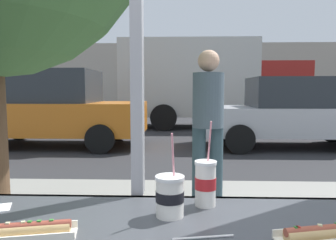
{
  "coord_description": "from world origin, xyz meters",
  "views": [
    {
      "loc": [
        0.18,
        -1.3,
        1.38
      ],
      "look_at": [
        0.03,
        3.04,
        0.97
      ],
      "focal_mm": 34.53,
      "sensor_mm": 36.0,
      "label": 1
    }
  ],
  "objects_px": {
    "soda_cup_left": "(170,195)",
    "soda_cup_right": "(205,183)",
    "hotdog_tray_near": "(318,235)",
    "pedestrian": "(208,118)",
    "parked_car_orange": "(53,108)",
    "box_truck": "(207,82)",
    "hotdog_tray_far": "(36,230)",
    "parked_car_silver": "(294,112)"
  },
  "relations": [
    {
      "from": "soda_cup_left",
      "to": "soda_cup_right",
      "type": "relative_size",
      "value": 0.91
    },
    {
      "from": "soda_cup_right",
      "to": "hotdog_tray_near",
      "type": "distance_m",
      "value": 0.43
    },
    {
      "from": "soda_cup_right",
      "to": "pedestrian",
      "type": "distance_m",
      "value": 2.1
    },
    {
      "from": "pedestrian",
      "to": "parked_car_orange",
      "type": "bearing_deg",
      "value": 127.32
    },
    {
      "from": "hotdog_tray_near",
      "to": "box_truck",
      "type": "distance_m",
      "value": 11.03
    },
    {
      "from": "soda_cup_right",
      "to": "hotdog_tray_far",
      "type": "height_order",
      "value": "soda_cup_right"
    },
    {
      "from": "box_truck",
      "to": "parked_car_orange",
      "type": "bearing_deg",
      "value": -134.72
    },
    {
      "from": "soda_cup_right",
      "to": "hotdog_tray_far",
      "type": "relative_size",
      "value": 1.31
    },
    {
      "from": "parked_car_orange",
      "to": "pedestrian",
      "type": "xyz_separation_m",
      "value": [
        3.4,
        -4.46,
        0.16
      ]
    },
    {
      "from": "soda_cup_right",
      "to": "pedestrian",
      "type": "xyz_separation_m",
      "value": [
        0.19,
        2.09,
        0.07
      ]
    },
    {
      "from": "hotdog_tray_near",
      "to": "parked_car_orange",
      "type": "relative_size",
      "value": 0.06
    },
    {
      "from": "box_truck",
      "to": "pedestrian",
      "type": "distance_m",
      "value": 8.65
    },
    {
      "from": "soda_cup_right",
      "to": "pedestrian",
      "type": "relative_size",
      "value": 0.2
    },
    {
      "from": "soda_cup_right",
      "to": "hotdog_tray_near",
      "type": "relative_size",
      "value": 1.29
    },
    {
      "from": "soda_cup_left",
      "to": "hotdog_tray_far",
      "type": "height_order",
      "value": "soda_cup_left"
    },
    {
      "from": "soda_cup_left",
      "to": "pedestrian",
      "type": "distance_m",
      "value": 2.23
    },
    {
      "from": "soda_cup_right",
      "to": "parked_car_silver",
      "type": "distance_m",
      "value": 7.07
    },
    {
      "from": "soda_cup_right",
      "to": "box_truck",
      "type": "bearing_deg",
      "value": 85.26
    },
    {
      "from": "soda_cup_right",
      "to": "box_truck",
      "type": "relative_size",
      "value": 0.05
    },
    {
      "from": "hotdog_tray_near",
      "to": "parked_car_orange",
      "type": "xyz_separation_m",
      "value": [
        -3.52,
        6.85,
        -0.03
      ]
    },
    {
      "from": "hotdog_tray_near",
      "to": "pedestrian",
      "type": "distance_m",
      "value": 2.39
    },
    {
      "from": "parked_car_orange",
      "to": "parked_car_silver",
      "type": "xyz_separation_m",
      "value": [
        5.84,
        -0.0,
        -0.08
      ]
    },
    {
      "from": "pedestrian",
      "to": "parked_car_silver",
      "type": "bearing_deg",
      "value": 61.35
    },
    {
      "from": "hotdog_tray_far",
      "to": "soda_cup_left",
      "type": "bearing_deg",
      "value": 24.37
    },
    {
      "from": "soda_cup_left",
      "to": "parked_car_orange",
      "type": "height_order",
      "value": "parked_car_orange"
    },
    {
      "from": "pedestrian",
      "to": "hotdog_tray_far",
      "type": "bearing_deg",
      "value": -107.03
    },
    {
      "from": "box_truck",
      "to": "soda_cup_left",
      "type": "bearing_deg",
      "value": -95.4
    },
    {
      "from": "parked_car_orange",
      "to": "soda_cup_left",
      "type": "bearing_deg",
      "value": -65.24
    },
    {
      "from": "hotdog_tray_near",
      "to": "parked_car_silver",
      "type": "height_order",
      "value": "parked_car_silver"
    },
    {
      "from": "parked_car_silver",
      "to": "box_truck",
      "type": "relative_size",
      "value": 0.68
    },
    {
      "from": "soda_cup_left",
      "to": "hotdog_tray_far",
      "type": "bearing_deg",
      "value": -155.63
    },
    {
      "from": "hotdog_tray_far",
      "to": "soda_cup_right",
      "type": "bearing_deg",
      "value": 28.61
    },
    {
      "from": "soda_cup_left",
      "to": "hotdog_tray_far",
      "type": "xyz_separation_m",
      "value": [
        -0.4,
        -0.18,
        -0.05
      ]
    },
    {
      "from": "soda_cup_right",
      "to": "hotdog_tray_far",
      "type": "bearing_deg",
      "value": -151.39
    },
    {
      "from": "parked_car_silver",
      "to": "soda_cup_left",
      "type": "bearing_deg",
      "value": -112.52
    },
    {
      "from": "hotdog_tray_far",
      "to": "hotdog_tray_near",
      "type": "bearing_deg",
      "value": 0.07
    },
    {
      "from": "box_truck",
      "to": "pedestrian",
      "type": "height_order",
      "value": "box_truck"
    },
    {
      "from": "hotdog_tray_far",
      "to": "pedestrian",
      "type": "bearing_deg",
      "value": 72.97
    },
    {
      "from": "hotdog_tray_near",
      "to": "parked_car_silver",
      "type": "xyz_separation_m",
      "value": [
        2.32,
        6.85,
        -0.1
      ]
    },
    {
      "from": "parked_car_silver",
      "to": "box_truck",
      "type": "height_order",
      "value": "box_truck"
    },
    {
      "from": "hotdog_tray_far",
      "to": "parked_car_orange",
      "type": "xyz_separation_m",
      "value": [
        -2.67,
        6.85,
        -0.03
      ]
    },
    {
      "from": "parked_car_silver",
      "to": "soda_cup_right",
      "type": "bearing_deg",
      "value": -111.86
    }
  ]
}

